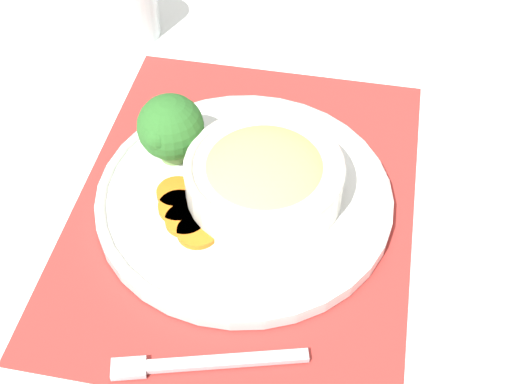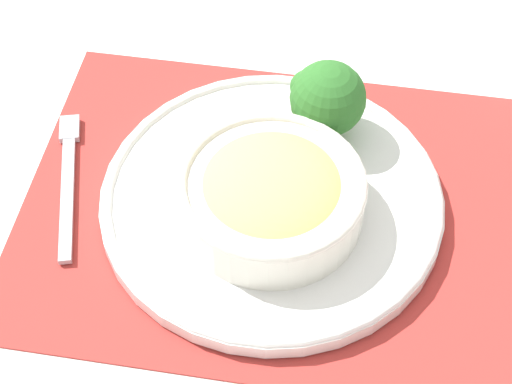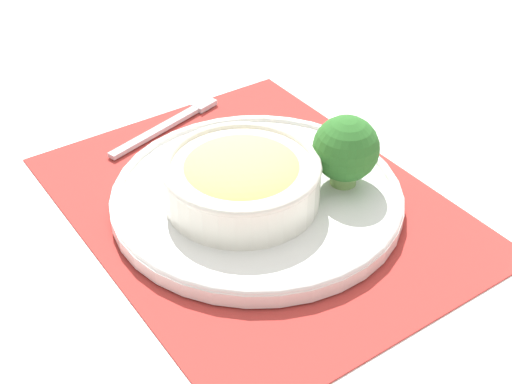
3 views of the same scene
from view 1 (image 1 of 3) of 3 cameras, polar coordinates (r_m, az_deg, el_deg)
The scene contains 11 objects.
ground_plane at distance 0.80m, azimuth -0.93°, elevation -1.07°, with size 4.00×4.00×0.00m, color white.
placemat at distance 0.79m, azimuth -0.93°, elevation -0.98°, with size 0.52×0.42×0.00m.
plate at distance 0.78m, azimuth -0.94°, elevation -0.34°, with size 0.33×0.33×0.02m.
bowl at distance 0.76m, azimuth 0.65°, elevation 1.22°, with size 0.17×0.17×0.06m.
broccoli_floret at distance 0.79m, azimuth -6.88°, elevation 5.13°, with size 0.07×0.07×0.08m.
carrot_slice_near at distance 0.78m, azimuth -6.37°, elevation -0.07°, with size 0.04×0.04×0.01m.
carrot_slice_middle at distance 0.77m, azimuth -6.22°, elevation -1.19°, with size 0.04×0.04×0.01m.
carrot_slice_far at distance 0.75m, azimuth -5.65°, elevation -2.25°, with size 0.04×0.04×0.01m.
carrot_slice_extra at distance 0.74m, azimuth -4.68°, elevation -3.16°, with size 0.04×0.04×0.01m.
water_glass at distance 1.03m, azimuth -9.86°, elevation 14.26°, with size 0.07×0.07×0.09m.
fork at distance 0.68m, azimuth -5.30°, elevation -13.52°, with size 0.04×0.18×0.01m.
Camera 1 is at (-0.52, -0.05, 0.60)m, focal length 50.00 mm.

